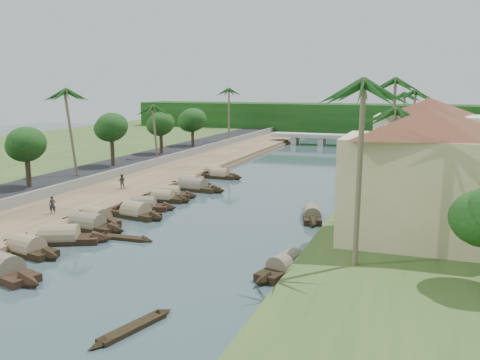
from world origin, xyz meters
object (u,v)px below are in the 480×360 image
(bridge, at_px, (336,138))
(person_near, at_px, (52,205))
(building_near, at_px, (425,175))
(sampan_1, at_px, (27,249))

(bridge, height_order, person_near, person_near)
(building_near, distance_m, person_near, 33.88)
(sampan_1, relative_size, person_near, 4.49)
(bridge, bearing_deg, sampan_1, -96.76)
(building_near, relative_size, person_near, 8.62)
(sampan_1, height_order, person_near, person_near)
(person_near, bearing_deg, sampan_1, -94.72)
(building_near, relative_size, sampan_1, 1.92)
(bridge, height_order, sampan_1, bridge)
(building_near, xyz_separation_m, sampan_1, (-28.91, -9.69, -5.97))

